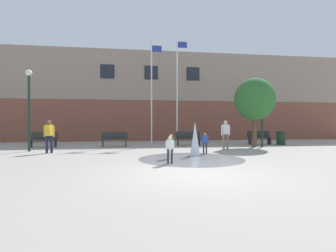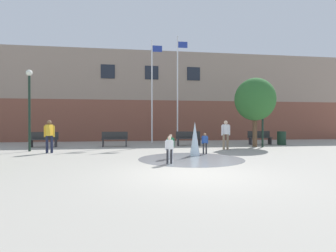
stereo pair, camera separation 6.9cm
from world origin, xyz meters
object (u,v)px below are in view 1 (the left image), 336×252
at_px(park_bench_under_left_flagpole, 44,139).
at_px(lamp_post_right_lane, 262,103).
at_px(flagpole_right, 177,86).
at_px(park_bench_under_right_flagpole, 188,138).
at_px(child_in_fountain, 170,148).
at_px(child_running, 205,142).
at_px(park_bench_near_trashcan, 259,137).
at_px(child_with_pink_shirt, 171,144).
at_px(park_bench_center, 114,139).
at_px(trash_can, 281,138).
at_px(street_tree_near_building, 255,100).
at_px(flagpole_left, 152,88).
at_px(teen_by_trashcan, 49,134).
at_px(adult_in_red, 226,133).
at_px(lamp_post_left_lane, 29,98).

relative_size(park_bench_under_left_flagpole, lamp_post_right_lane, 0.39).
distance_m(flagpole_right, lamp_post_right_lane, 6.33).
height_order(park_bench_under_right_flagpole, child_in_fountain, child_in_fountain).
relative_size(park_bench_under_right_flagpole, child_running, 1.62).
xyz_separation_m(park_bench_near_trashcan, child_with_pink_shirt, (-7.07, -6.12, 0.10)).
bearing_deg(flagpole_right, park_bench_center, -150.10).
xyz_separation_m(trash_can, street_tree_near_building, (-2.42, -1.08, 2.44)).
relative_size(child_with_pink_shirt, child_in_fountain, 1.00).
height_order(child_in_fountain, flagpole_left, flagpole_left).
relative_size(teen_by_trashcan, child_running, 1.61).
distance_m(child_running, trash_can, 7.80).
xyz_separation_m(park_bench_near_trashcan, adult_in_red, (-3.54, -3.02, 0.45)).
distance_m(child_with_pink_shirt, trash_can, 10.01).
bearing_deg(lamp_post_right_lane, park_bench_under_right_flagpole, 158.34).
bearing_deg(flagpole_left, park_bench_under_left_flagpole, -160.51).
bearing_deg(child_in_fountain, park_bench_under_right_flagpole, -63.82).
xyz_separation_m(park_bench_under_right_flagpole, lamp_post_left_lane, (-8.85, -2.28, 2.23)).
height_order(adult_in_red, flagpole_right, flagpole_right).
bearing_deg(street_tree_near_building, flagpole_right, 135.20).
distance_m(park_bench_under_left_flagpole, flagpole_left, 8.00).
distance_m(flagpole_left, lamp_post_left_lane, 8.37).
bearing_deg(flagpole_right, trash_can, -24.47).
height_order(child_running, trash_can, child_running).
height_order(teen_by_trashcan, street_tree_near_building, street_tree_near_building).
bearing_deg(child_with_pink_shirt, child_in_fountain, 100.94).
relative_size(flagpole_left, flagpole_right, 0.95).
xyz_separation_m(adult_in_red, child_with_pink_shirt, (-3.52, -3.10, -0.35)).
distance_m(flagpole_left, trash_can, 9.56).
relative_size(adult_in_red, teen_by_trashcan, 1.00).
xyz_separation_m(flagpole_left, flagpole_right, (1.90, 0.00, 0.19)).
bearing_deg(lamp_post_left_lane, trash_can, 7.06).
bearing_deg(flagpole_left, child_with_pink_shirt, -89.67).
distance_m(park_bench_center, street_tree_near_building, 8.96).
bearing_deg(park_bench_under_left_flagpole, child_with_pink_shirt, -41.89).
bearing_deg(child_running, teen_by_trashcan, -30.69).
height_order(child_with_pink_shirt, lamp_post_left_lane, lamp_post_left_lane).
bearing_deg(park_bench_center, lamp_post_left_lane, -151.51).
height_order(teen_by_trashcan, child_in_fountain, teen_by_trashcan).
height_order(park_bench_center, adult_in_red, adult_in_red).
bearing_deg(park_bench_under_right_flagpole, street_tree_near_building, -21.30).
bearing_deg(park_bench_center, park_bench_under_left_flagpole, 177.75).
distance_m(flagpole_left, lamp_post_right_lane, 7.74).
xyz_separation_m(child_with_pink_shirt, lamp_post_right_lane, (6.31, 4.29, 2.07)).
xyz_separation_m(park_bench_under_right_flagpole, teen_by_trashcan, (-7.61, -3.23, 0.45)).
xyz_separation_m(teen_by_trashcan, street_tree_near_building, (11.42, 1.75, 1.96)).
bearing_deg(adult_in_red, child_in_fountain, 101.77).
distance_m(child_in_fountain, trash_can, 11.05).
distance_m(park_bench_under_left_flagpole, trash_can, 15.15).
bearing_deg(child_running, park_bench_near_trashcan, -156.59).
bearing_deg(lamp_post_right_lane, park_bench_center, 169.49).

